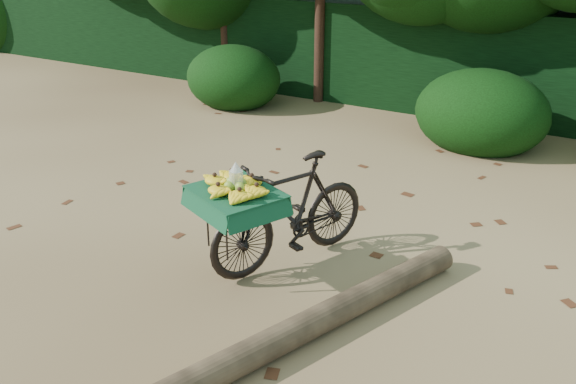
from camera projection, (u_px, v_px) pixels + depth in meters
The scene contains 6 objects.
ground at pixel (227, 234), 6.50m from camera, with size 80.00×80.00×0.00m, color tan.
vendor_bicycle at pixel (288, 210), 5.75m from camera, with size 1.27×1.92×1.08m.
fallen_log at pixel (315, 322), 4.85m from camera, with size 0.24×0.24×3.27m, color brown.
hedge_backdrop at pixel (431, 55), 11.10m from camera, with size 26.00×1.80×1.80m, color black.
bush_clumps at pixel (416, 107), 9.47m from camera, with size 8.80×1.70×0.90m, color black, non-canonical shape.
leaf_litter at pixel (260, 212), 7.01m from camera, with size 7.00×7.30×0.01m, color #4C2714, non-canonical shape.
Camera 1 is at (3.56, -4.62, 2.98)m, focal length 38.00 mm.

